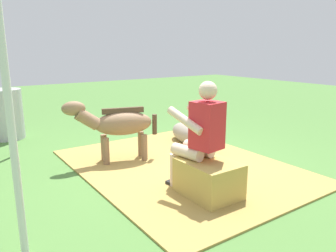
% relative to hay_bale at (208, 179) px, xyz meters
% --- Properties ---
extents(ground_plane, '(24.00, 24.00, 0.00)m').
position_rel_hay_bale_xyz_m(ground_plane, '(1.11, -0.22, -0.21)').
color(ground_plane, '#4C7A38').
extents(hay_patch, '(3.39, 2.59, 0.02)m').
position_rel_hay_bale_xyz_m(hay_patch, '(0.94, -0.32, -0.20)').
color(hay_patch, '#AD8C47').
rests_on(hay_patch, ground).
extents(hay_bale, '(0.67, 0.51, 0.42)m').
position_rel_hay_bale_xyz_m(hay_bale, '(0.00, 0.00, 0.00)').
color(hay_bale, tan).
rests_on(hay_bale, ground).
extents(person_seated, '(0.70, 0.48, 1.30)m').
position_rel_hay_bale_xyz_m(person_seated, '(0.16, 0.02, 0.50)').
color(person_seated, beige).
rests_on(person_seated, ground).
extents(pony_standing, '(0.56, 1.32, 0.94)m').
position_rel_hay_bale_xyz_m(pony_standing, '(1.63, 0.31, 0.36)').
color(pony_standing, '#8C6B4C').
rests_on(pony_standing, ground).
extents(pony_lying, '(1.36, 0.52, 0.42)m').
position_rel_hay_bale_xyz_m(pony_lying, '(1.73, -1.12, -0.02)').
color(pony_lying, gray).
rests_on(pony_lying, ground).
extents(water_barrel, '(0.59, 0.59, 0.92)m').
position_rel_hay_bale_xyz_m(water_barrel, '(3.98, 1.41, 0.25)').
color(water_barrel, '#B2B2B7').
rests_on(water_barrel, ground).
extents(tent_pole_left, '(0.06, 0.06, 2.51)m').
position_rel_hay_bale_xyz_m(tent_pole_left, '(0.04, 1.94, 1.04)').
color(tent_pole_left, silver).
rests_on(tent_pole_left, ground).
extents(tent_pole_right, '(0.06, 0.06, 2.51)m').
position_rel_hay_bale_xyz_m(tent_pole_right, '(2.82, 1.51, 1.04)').
color(tent_pole_right, silver).
rests_on(tent_pole_right, ground).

